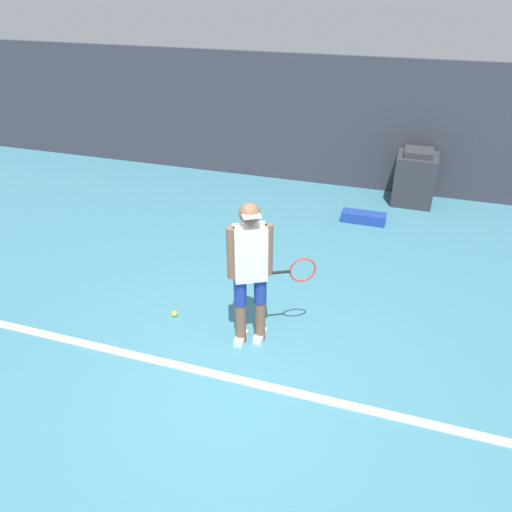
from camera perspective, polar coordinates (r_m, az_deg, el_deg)
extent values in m
plane|color=teal|center=(5.24, -3.47, -14.61)|extent=(24.00, 24.00, 0.00)
cube|color=#383842|center=(9.72, 9.18, 14.73)|extent=(24.00, 0.10, 2.39)
cube|color=white|center=(5.31, -3.00, -13.71)|extent=(21.60, 0.10, 0.01)
cylinder|color=brown|center=(5.60, -1.75, -7.62)|extent=(0.12, 0.12, 0.52)
cylinder|color=navy|center=(5.36, -1.82, -4.09)|extent=(0.14, 0.14, 0.32)
cube|color=white|center=(5.74, -1.72, -9.35)|extent=(0.10, 0.24, 0.08)
cylinder|color=brown|center=(5.63, 0.47, -7.37)|extent=(0.12, 0.12, 0.52)
cylinder|color=navy|center=(5.39, 0.49, -3.85)|extent=(0.14, 0.14, 0.32)
cube|color=white|center=(5.77, 0.46, -9.10)|extent=(0.10, 0.24, 0.08)
cube|color=white|center=(5.13, -0.69, 0.35)|extent=(0.39, 0.34, 0.61)
sphere|color=brown|center=(4.93, -0.72, 4.88)|extent=(0.22, 0.22, 0.22)
cube|color=white|center=(4.83, -0.52, 4.60)|extent=(0.22, 0.19, 0.02)
cylinder|color=brown|center=(5.10, -2.87, 0.32)|extent=(0.09, 0.09, 0.58)
cylinder|color=brown|center=(5.16, 1.46, 0.72)|extent=(0.09, 0.09, 0.58)
cylinder|color=black|center=(5.33, 2.68, -1.88)|extent=(0.23, 0.14, 0.03)
torus|color=red|center=(5.38, 5.36, -1.61)|extent=(0.27, 0.16, 0.30)
sphere|color=#D1E533|center=(6.19, -9.31, -6.53)|extent=(0.07, 0.07, 0.07)
cube|color=#333338|center=(9.41, 17.67, 8.37)|extent=(0.69, 0.69, 0.88)
cube|color=#333338|center=(9.26, 18.13, 11.18)|extent=(0.48, 0.48, 0.10)
cube|color=#1E3D99|center=(8.54, 12.19, 4.33)|extent=(0.72, 0.25, 0.17)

